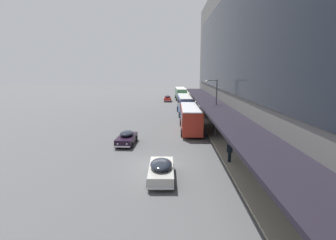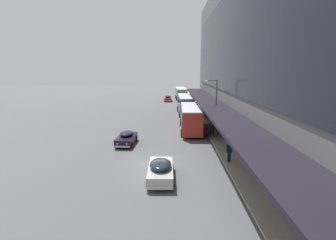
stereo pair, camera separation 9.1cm
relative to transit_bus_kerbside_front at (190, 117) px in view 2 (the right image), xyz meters
name	(u,v)px [view 2 (the right image)]	position (x,y,z in m)	size (l,w,h in m)	color
ground	(155,164)	(-3.94, -12.75, -1.89)	(240.00, 240.00, 0.00)	#57585A
sidewalk_kerb	(282,164)	(7.06, -12.75, -1.82)	(10.00, 180.00, 0.15)	#A69D88
building_facade	(292,41)	(7.01, -12.75, 8.39)	(9.20, 80.00, 20.62)	slate
transit_bus_kerbside_front	(190,117)	(0.00, 0.00, 0.00)	(2.79, 9.85, 3.30)	#B32C1F
transit_bus_kerbside_rear	(185,104)	(-0.01, 13.33, 0.06)	(2.85, 10.49, 3.41)	#3E5E9D
transit_bus_kerbside_far	(181,93)	(0.04, 37.77, -0.08)	(3.11, 10.87, 3.16)	#4D8D5A
sedan_lead_mid	(126,138)	(-7.47, -6.55, -1.16)	(2.02, 4.38, 1.47)	black
sedan_lead_near	(168,98)	(-3.52, 33.58, -1.13)	(1.92, 4.67, 1.54)	#AD1E1A
sedan_trailing_near	(161,170)	(-3.31, -15.89, -1.13)	(2.01, 4.80, 1.54)	beige
pedestrian_at_kerb	(229,151)	(2.53, -12.40, -0.71)	(0.58, 0.38, 1.86)	black
street_lamp	(215,104)	(2.61, -3.34, 2.23)	(1.50, 0.28, 6.82)	#4C4C51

